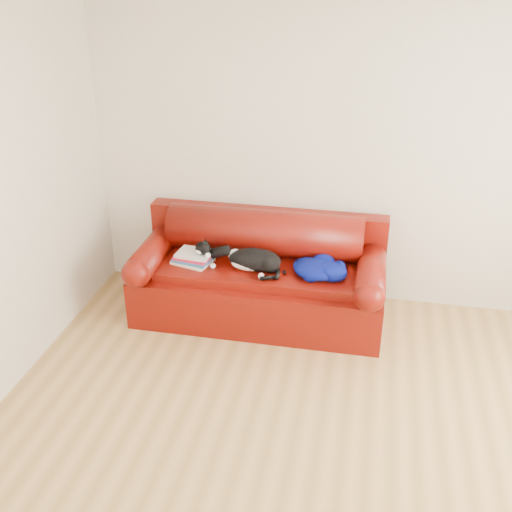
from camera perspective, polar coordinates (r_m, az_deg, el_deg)
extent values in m
plane|color=olive|center=(4.07, 5.83, -17.65)|extent=(4.50, 4.50, 0.00)
cube|color=beige|center=(5.15, 8.96, 9.03)|extent=(4.50, 0.02, 2.60)
cube|color=white|center=(2.93, 8.34, 21.86)|extent=(4.50, 4.00, 0.02)
cube|color=#400D02|center=(5.20, 0.33, -3.58)|extent=(2.10, 0.90, 0.42)
cube|color=#400D02|center=(5.04, 0.23, -1.51)|extent=(1.66, 0.62, 0.10)
cylinder|color=black|center=(5.27, -10.41, -6.02)|extent=(0.06, 0.06, 0.05)
cylinder|color=black|center=(4.95, 10.29, -8.34)|extent=(0.06, 0.06, 0.05)
cylinder|color=black|center=(5.80, -8.10, -2.59)|extent=(0.06, 0.06, 0.05)
cylinder|color=black|center=(5.51, 10.56, -4.46)|extent=(0.06, 0.06, 0.05)
cube|color=#400D02|center=(5.41, 1.07, 0.27)|extent=(2.10, 0.18, 0.85)
cylinder|color=#400D02|center=(5.21, 0.88, 2.25)|extent=(1.70, 0.40, 0.40)
cylinder|color=#400D02|center=(5.29, -9.60, 0.57)|extent=(0.24, 0.88, 0.24)
sphere|color=#400D02|center=(4.92, -11.35, -1.64)|extent=(0.24, 0.24, 0.24)
cylinder|color=#400D02|center=(4.97, 10.91, -1.31)|extent=(0.24, 0.88, 0.24)
sphere|color=#400D02|center=(4.59, 10.75, -3.84)|extent=(0.24, 0.24, 0.24)
cube|color=#EFE9CE|center=(5.11, -5.94, -0.49)|extent=(0.36, 0.31, 0.02)
cube|color=white|center=(5.11, -5.94, -0.49)|extent=(0.35, 0.29, 0.02)
cube|color=#1F65A9|center=(5.10, -5.95, -0.24)|extent=(0.34, 0.29, 0.02)
cube|color=white|center=(5.10, -5.95, -0.24)|extent=(0.33, 0.27, 0.02)
cube|color=#B01435|center=(5.09, -5.97, 0.01)|extent=(0.33, 0.27, 0.02)
cube|color=white|center=(5.09, -5.97, 0.01)|extent=(0.31, 0.26, 0.02)
cube|color=silver|center=(5.07, -5.98, 0.26)|extent=(0.31, 0.25, 0.02)
cube|color=white|center=(5.07, -5.98, 0.26)|extent=(0.29, 0.24, 0.02)
ellipsoid|color=black|center=(4.94, -0.10, -0.34)|extent=(0.49, 0.38, 0.18)
ellipsoid|color=white|center=(4.92, -0.61, -0.87)|extent=(0.33, 0.24, 0.11)
ellipsoid|color=white|center=(5.00, -1.95, 0.05)|extent=(0.16, 0.15, 0.11)
ellipsoid|color=black|center=(4.89, 1.29, -0.81)|extent=(0.23, 0.23, 0.15)
ellipsoid|color=black|center=(5.05, -2.86, 1.02)|extent=(0.16, 0.16, 0.11)
ellipsoid|color=white|center=(5.03, -3.17, 0.71)|extent=(0.08, 0.07, 0.05)
sphere|color=#BF7272|center=(5.03, -3.35, 0.72)|extent=(0.02, 0.02, 0.02)
cone|color=black|center=(5.00, -2.94, 1.39)|extent=(0.06, 0.06, 0.05)
cone|color=black|center=(5.04, -2.54, 1.64)|extent=(0.06, 0.06, 0.05)
cylinder|color=black|center=(4.85, 2.08, -1.73)|extent=(0.05, 0.16, 0.04)
sphere|color=white|center=(5.03, -2.42, -0.68)|extent=(0.04, 0.04, 0.04)
sphere|color=white|center=(4.83, 0.49, -1.91)|extent=(0.04, 0.04, 0.04)
ellipsoid|color=#020B44|center=(4.88, 5.85, -1.19)|extent=(0.38, 0.34, 0.12)
ellipsoid|color=#020B44|center=(4.83, 7.34, -1.49)|extent=(0.23, 0.20, 0.14)
ellipsoid|color=#020B44|center=(4.96, 4.86, -0.89)|extent=(0.23, 0.26, 0.09)
ellipsoid|color=#020B44|center=(4.98, 6.44, -0.54)|extent=(0.20, 0.15, 0.14)
ellipsoid|color=#020B44|center=(4.81, 5.27, -1.82)|extent=(0.15, 0.16, 0.09)
ellipsoid|color=silver|center=(4.81, 6.54, -1.43)|extent=(0.17, 0.06, 0.04)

